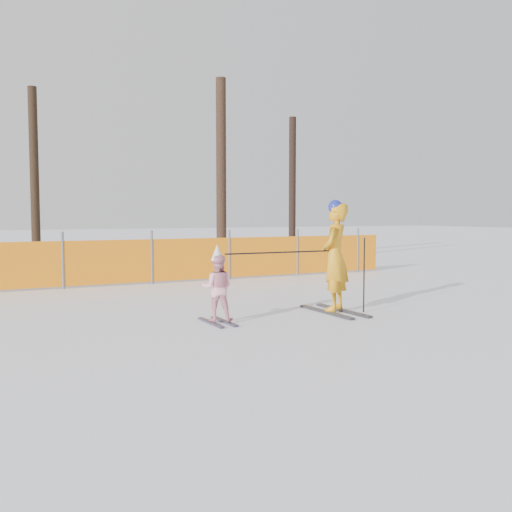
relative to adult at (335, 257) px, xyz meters
The scene contains 6 objects.
ground 1.92m from the adult, 156.85° to the right, with size 120.00×120.00×0.00m, color white.
adult is the anchor object (origin of this frame).
child 2.13m from the adult, behind, with size 0.60×0.86×1.18m.
ski_poles 0.45m from the adult, behind, with size 2.43×0.26×1.24m.
safety_fence 6.14m from the adult, 121.42° to the left, with size 16.68×0.06×1.25m.
tree_trunks 10.29m from the adult, 80.92° to the left, with size 8.66×1.12×6.25m.
Camera 1 is at (-3.92, -7.03, 1.61)m, focal length 40.00 mm.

